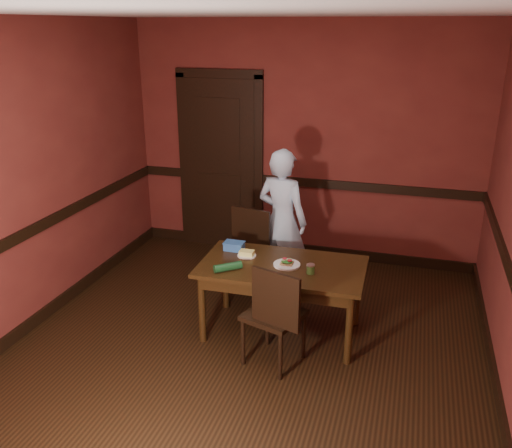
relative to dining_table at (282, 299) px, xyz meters
The scene contains 20 objects.
floor 0.58m from the dining_table, 116.78° to the right, with size 4.00×4.50×0.01m, color black.
ceiling 2.41m from the dining_table, 116.78° to the right, with size 4.00×4.50×0.01m, color silver.
wall_back 2.10m from the dining_table, 96.72° to the left, with size 4.00×0.02×2.70m, color maroon.
wall_front 2.87m from the dining_table, 94.59° to the right, with size 4.00×0.02×2.70m, color maroon.
wall_left 2.47m from the dining_table, 169.12° to the right, with size 0.02×4.50×2.70m, color maroon.
dado_back 1.91m from the dining_table, 96.77° to the left, with size 4.00×0.03×0.10m, color black.
dado_left 2.31m from the dining_table, 169.05° to the right, with size 0.03×4.50×0.10m, color black.
baseboard_back 1.84m from the dining_table, 96.77° to the left, with size 4.00×0.03×0.12m, color black.
baseboard_left 2.26m from the dining_table, 169.05° to the right, with size 0.03×4.50×0.12m, color black.
baseboard_right 1.84m from the dining_table, 13.53° to the right, with size 0.03×4.50×0.12m, color black.
door 2.29m from the dining_table, 124.16° to the left, with size 1.05×0.07×2.20m.
dining_table is the anchor object (origin of this frame).
chair_far 0.69m from the dining_table, 132.76° to the left, with size 0.42×0.42×0.91m, color black, non-canonical shape.
chair_near 0.47m from the dining_table, 84.07° to the right, with size 0.42×0.42×0.90m, color black, non-canonical shape.
person 1.00m from the dining_table, 104.20° to the left, with size 0.54×0.36×1.49m, color silver.
sandwich_plate 0.35m from the dining_table, ahead, with size 0.23×0.23×0.06m.
sauce_jar 0.47m from the dining_table, 19.81° to the right, with size 0.07×0.07×0.08m.
cheese_saucer 0.51m from the dining_table, 165.03° to the left, with size 0.17×0.17×0.05m.
food_tub 0.66m from the dining_table, 158.74° to the left, with size 0.19×0.13×0.08m.
wrapped_veg 0.60m from the dining_table, 149.87° to the right, with size 0.07×0.07×0.24m, color #15401E.
Camera 1 is at (1.22, -3.73, 2.62)m, focal length 38.00 mm.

